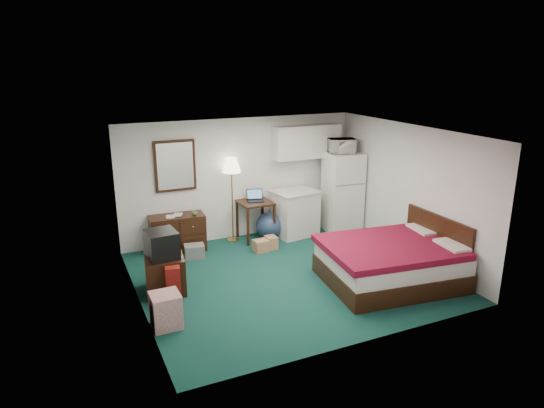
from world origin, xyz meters
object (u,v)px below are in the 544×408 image
tv_stand (165,274)px  suitcase (173,282)px  kitchen_counter (295,214)px  fridge (342,192)px  dresser (178,233)px  desk (255,220)px  bed (391,263)px  floor_lamp (232,200)px

tv_stand → suitcase: size_ratio=1.14×
kitchen_counter → fridge: (1.06, -0.16, 0.40)m
tv_stand → dresser: bearing=77.1°
desk → bed: desk is taller
fridge → tv_stand: bearing=-155.9°
fridge → kitchen_counter: bearing=177.7°
kitchen_counter → tv_stand: (-3.12, -1.49, -0.17)m
floor_lamp → dresser: bearing=-176.6°
floor_lamp → bed: (1.74, -2.96, -0.53)m
suitcase → bed: bearing=-3.7°
kitchen_counter → suitcase: 3.56m
desk → floor_lamp: bearing=164.3°
desk → tv_stand: bearing=-145.6°
kitchen_counter → bed: bearing=-90.5°
dresser → bed: 4.10m
desk → suitcase: bearing=-139.8°
dresser → floor_lamp: bearing=7.2°
bed → suitcase: size_ratio=3.70×
bed → suitcase: bearing=172.1°
dresser → bed: size_ratio=0.49×
bed → suitcase: (-3.47, 0.92, -0.05)m
desk → kitchen_counter: 0.88m
desk → dresser: bearing=177.2°
dresser → bed: bearing=-41.0°
desk → kitchen_counter: bearing=-8.0°
bed → tv_stand: bearing=167.5°
desk → tv_stand: size_ratio=1.23×
dresser → fridge: fridge is taller
dresser → suitcase: bearing=-102.1°
desk → kitchen_counter: kitchen_counter is taller
desk → suitcase: (-2.19, -1.92, -0.12)m
bed → fridge: bearing=82.6°
floor_lamp → desk: 0.67m
desk → tv_stand: desk is taller
floor_lamp → desk: bearing=-14.7°
floor_lamp → suitcase: (-1.73, -2.04, -0.59)m
kitchen_counter → tv_stand: bearing=-163.4°
fridge → tv_stand: fridge is taller
tv_stand → suitcase: 0.33m
kitchen_counter → bed: (0.41, -2.73, -0.13)m
suitcase → desk: bearing=52.3°
desk → bed: 3.11m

